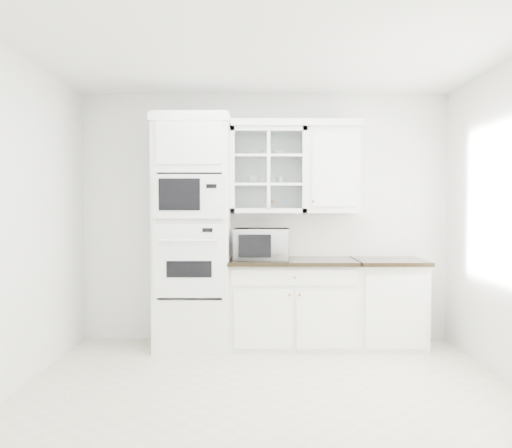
{
  "coord_description": "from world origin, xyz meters",
  "views": [
    {
      "loc": [
        -0.1,
        -3.74,
        1.47
      ],
      "look_at": [
        -0.1,
        1.05,
        1.3
      ],
      "focal_mm": 35.0,
      "sensor_mm": 36.0,
      "label": 1
    }
  ],
  "objects": [
    {
      "name": "upper_cabinet_solid",
      "position": [
        0.71,
        1.58,
        1.85
      ],
      "size": [
        0.55,
        0.33,
        0.9
      ],
      "primitive_type": "cube",
      "color": "white",
      "rests_on": "room_shell"
    },
    {
      "name": "room_shell",
      "position": [
        0.0,
        0.43,
        1.78
      ],
      "size": [
        4.0,
        3.5,
        2.7
      ],
      "color": "white",
      "rests_on": "ground"
    },
    {
      "name": "ground",
      "position": [
        0.0,
        0.0,
        0.01
      ],
      "size": [
        4.0,
        3.5,
        0.01
      ],
      "primitive_type": "cube",
      "color": "beige",
      "rests_on": "ground"
    },
    {
      "name": "bowl_b",
      "position": [
        0.15,
        1.59,
        2.04
      ],
      "size": [
        0.2,
        0.2,
        0.05
      ],
      "primitive_type": "imported",
      "rotation": [
        0.0,
        0.0,
        -0.18
      ],
      "color": "white",
      "rests_on": "upper_cabinet_glass"
    },
    {
      "name": "cup_b",
      "position": [
        0.16,
        1.58,
        1.75
      ],
      "size": [
        0.1,
        0.1,
        0.08
      ],
      "primitive_type": "imported",
      "rotation": [
        0.0,
        0.0,
        -0.1
      ],
      "color": "white",
      "rests_on": "upper_cabinet_glass"
    },
    {
      "name": "countertop_microwave",
      "position": [
        -0.04,
        1.4,
        1.08
      ],
      "size": [
        0.59,
        0.51,
        0.32
      ],
      "primitive_type": "imported",
      "rotation": [
        0.0,
        0.0,
        3.05
      ],
      "color": "white",
      "rests_on": "base_cabinet_run"
    },
    {
      "name": "cup_a",
      "position": [
        -0.13,
        1.57,
        1.75
      ],
      "size": [
        0.14,
        0.14,
        0.09
      ],
      "primitive_type": "imported",
      "rotation": [
        0.0,
        0.0,
        -0.27
      ],
      "color": "white",
      "rests_on": "upper_cabinet_glass"
    },
    {
      "name": "base_cabinet_run",
      "position": [
        0.28,
        1.45,
        0.46
      ],
      "size": [
        1.32,
        0.67,
        0.92
      ],
      "color": "white",
      "rests_on": "ground"
    },
    {
      "name": "oven_column",
      "position": [
        -0.75,
        1.42,
        1.2
      ],
      "size": [
        0.76,
        0.68,
        2.4
      ],
      "color": "white",
      "rests_on": "ground"
    },
    {
      "name": "crown_molding",
      "position": [
        -0.07,
        1.56,
        2.33
      ],
      "size": [
        2.14,
        0.38,
        0.07
      ],
      "primitive_type": "cube",
      "color": "white",
      "rests_on": "room_shell"
    },
    {
      "name": "extra_base_cabinet",
      "position": [
        1.28,
        1.45,
        0.46
      ],
      "size": [
        0.72,
        0.67,
        0.92
      ],
      "color": "white",
      "rests_on": "ground"
    },
    {
      "name": "bowl_a",
      "position": [
        -0.13,
        1.57,
        2.03
      ],
      "size": [
        0.26,
        0.26,
        0.05
      ],
      "primitive_type": "imported",
      "rotation": [
        0.0,
        0.0,
        -0.31
      ],
      "color": "white",
      "rests_on": "upper_cabinet_glass"
    },
    {
      "name": "upper_cabinet_glass",
      "position": [
        0.03,
        1.58,
        1.85
      ],
      "size": [
        0.8,
        0.33,
        0.9
      ],
      "color": "white",
      "rests_on": "room_shell"
    }
  ]
}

